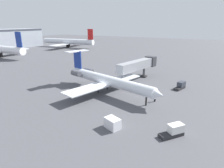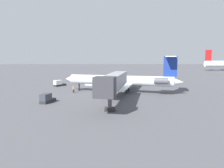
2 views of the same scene
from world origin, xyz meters
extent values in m
cube|color=#4C4C51|center=(0.00, 0.00, -0.05)|extent=(400.00, 400.00, 0.10)
cylinder|color=silver|center=(1.99, -1.10, 3.18)|extent=(9.10, 26.41, 2.48)
cone|color=silver|center=(-1.56, -14.77, 3.18)|extent=(2.83, 2.72, 2.36)
cone|color=silver|center=(5.56, 12.67, 3.18)|extent=(2.69, 3.05, 2.11)
cube|color=silver|center=(8.26, -1.70, 2.24)|extent=(11.71, 7.01, 0.24)
cube|color=silver|center=(-3.78, 1.43, 2.24)|extent=(11.71, 7.01, 0.24)
cylinder|color=#595960|center=(6.65, 8.35, 3.58)|extent=(2.26, 3.47, 1.50)
cylinder|color=#595960|center=(2.51, 9.43, 3.58)|extent=(2.26, 3.47, 1.50)
cube|color=navy|center=(5.08, 10.83, 6.90)|extent=(1.04, 3.16, 4.97)
cube|color=silver|center=(5.08, 10.83, 9.28)|extent=(7.18, 4.03, 0.20)
cylinder|color=black|center=(-0.86, -12.06, 0.97)|extent=(0.36, 0.36, 1.94)
cylinder|color=black|center=(4.04, 0.43, 0.97)|extent=(0.36, 0.36, 1.94)
cylinder|color=black|center=(0.94, 1.24, 0.97)|extent=(0.36, 0.36, 1.94)
cube|color=gray|center=(16.30, -2.75, 4.65)|extent=(17.26, 5.91, 2.60)
cube|color=#333338|center=(24.28, -4.35, 4.65)|extent=(2.98, 3.61, 3.20)
cylinder|color=#4C4C51|center=(20.49, -3.59, 1.68)|extent=(0.70, 0.70, 3.35)
cube|color=#262626|center=(20.49, -3.59, 0.25)|extent=(1.80, 1.80, 0.50)
cube|color=black|center=(2.08, -13.07, 0.42)|extent=(0.40, 0.39, 0.85)
cube|color=orange|center=(2.08, -13.07, 1.15)|extent=(0.47, 0.46, 0.60)
sphere|color=tan|center=(2.08, -13.07, 1.57)|extent=(0.24, 0.24, 0.24)
cube|color=#262628|center=(13.69, -16.22, 0.30)|extent=(4.23, 2.44, 0.60)
cube|color=#333842|center=(14.46, -16.44, 1.25)|extent=(2.69, 2.00, 1.30)
cube|color=#262628|center=(-10.25, -19.50, 0.30)|extent=(4.01, 3.56, 0.60)
cube|color=white|center=(-9.62, -19.99, 1.25)|extent=(2.75, 2.58, 1.30)
cube|color=silver|center=(-12.54, -10.41, 0.90)|extent=(2.58, 3.05, 1.81)
cube|color=red|center=(-81.13, 58.85, 9.90)|extent=(0.32, 4.00, 7.00)
camera|label=1|loc=(-37.35, -24.27, 16.67)|focal=30.86mm
camera|label=2|loc=(56.31, -3.33, 9.31)|focal=34.24mm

